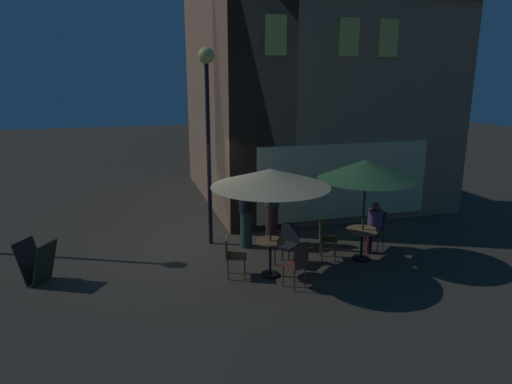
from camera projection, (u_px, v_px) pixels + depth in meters
ground_plane at (196, 250)px, 10.90m from camera, size 60.00×60.00×0.00m
cafe_building at (284, 94)px, 13.83m from camera, size 7.24×7.45×7.12m
street_lamp_near_corner at (207, 103)px, 10.48m from camera, size 0.38×0.38×4.71m
menu_sandwich_board at (37, 262)px, 9.05m from camera, size 0.83×0.80×0.87m
cafe_table_0 at (362, 238)px, 10.21m from camera, size 0.74×0.74×0.72m
cafe_table_1 at (270, 253)px, 9.37m from camera, size 0.61×0.61×0.78m
patio_umbrella_0 at (366, 170)px, 9.82m from camera, size 2.13×2.13×2.33m
patio_umbrella_1 at (271, 178)px, 8.98m from camera, size 2.41×2.41×2.29m
cafe_chair_0 at (376, 226)px, 10.87m from camera, size 0.60×0.60×0.93m
cafe_chair_1 at (325, 235)px, 10.23m from camera, size 0.48×0.48×0.94m
cafe_chair_2 at (298, 261)px, 8.78m from camera, size 0.52×0.52×0.95m
cafe_chair_3 at (288, 241)px, 9.99m from camera, size 0.61×0.61×0.87m
cafe_chair_4 at (232, 253)px, 9.32m from camera, size 0.52×0.52×0.86m
patron_seated_0 at (374, 223)px, 10.73m from camera, size 0.53×0.50×1.18m
patron_standing_1 at (272, 208)px, 11.14m from camera, size 0.37×0.37×1.81m
patron_standing_2 at (246, 213)px, 10.90m from camera, size 0.33×0.33×1.70m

